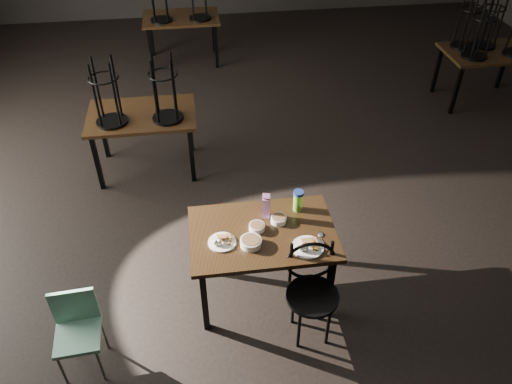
{
  "coord_description": "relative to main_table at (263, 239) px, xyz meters",
  "views": [
    {
      "loc": [
        -1.15,
        -4.13,
        3.58
      ],
      "look_at": [
        -0.69,
        -0.81,
        0.85
      ],
      "focal_mm": 35.0,
      "sensor_mm": 36.0,
      "label": 1
    }
  ],
  "objects": [
    {
      "name": "bg_table_far",
      "position": [
        -0.56,
        5.02,
        0.08
      ],
      "size": [
        1.2,
        0.8,
        1.48
      ],
      "color": "black",
      "rests_on": "ground"
    },
    {
      "name": "bg_table_right",
      "position": [
        3.59,
        3.14,
        0.13
      ],
      "size": [
        1.2,
        0.8,
        1.48
      ],
      "color": "black",
      "rests_on": "ground"
    },
    {
      "name": "juice_carton",
      "position": [
        0.06,
        0.18,
        0.2
      ],
      "size": [
        0.08,
        0.08,
        0.25
      ],
      "color": "#951B83",
      "rests_on": "main_table"
    },
    {
      "name": "plate_right",
      "position": [
        0.32,
        -0.23,
        0.1
      ],
      "size": [
        0.26,
        0.26,
        0.08
      ],
      "color": "white",
      "rests_on": "main_table"
    },
    {
      "name": "bentwood_chair",
      "position": [
        0.33,
        -0.42,
        -0.14
      ],
      "size": [
        0.42,
        0.42,
        0.89
      ],
      "rotation": [
        0.0,
        0.0,
        -0.06
      ],
      "color": "black",
      "rests_on": "ground"
    },
    {
      "name": "water_bottle",
      "position": [
        0.34,
        0.24,
        0.18
      ],
      "size": [
        0.09,
        0.09,
        0.2
      ],
      "color": "#78CC3C",
      "rests_on": "main_table"
    },
    {
      "name": "spoon",
      "position": [
        0.46,
        -0.11,
        0.08
      ],
      "size": [
        0.05,
        0.22,
        0.01
      ],
      "color": "silver",
      "rests_on": "main_table"
    },
    {
      "name": "bowl_big",
      "position": [
        -0.12,
        -0.14,
        0.11
      ],
      "size": [
        0.17,
        0.17,
        0.06
      ],
      "color": "white",
      "rests_on": "main_table"
    },
    {
      "name": "bg_table_left",
      "position": [
        -1.07,
        2.03,
        0.08
      ],
      "size": [
        1.2,
        0.8,
        1.48
      ],
      "color": "black",
      "rests_on": "ground"
    },
    {
      "name": "main_table",
      "position": [
        0.0,
        0.0,
        0.0
      ],
      "size": [
        1.2,
        0.8,
        0.75
      ],
      "color": "black",
      "rests_on": "ground"
    },
    {
      "name": "school_chair",
      "position": [
        -1.48,
        -0.5,
        -0.23
      ],
      "size": [
        0.36,
        0.36,
        0.72
      ],
      "rotation": [
        0.0,
        0.0,
        0.06
      ],
      "color": "#77BA9D",
      "rests_on": "ground"
    },
    {
      "name": "bowl_near",
      "position": [
        -0.04,
        0.04,
        0.11
      ],
      "size": [
        0.13,
        0.13,
        0.05
      ],
      "color": "white",
      "rests_on": "main_table"
    },
    {
      "name": "plate_left",
      "position": [
        -0.34,
        -0.08,
        0.1
      ],
      "size": [
        0.23,
        0.23,
        0.07
      ],
      "color": "white",
      "rests_on": "main_table"
    },
    {
      "name": "bowl_far",
      "position": [
        0.15,
        0.1,
        0.11
      ],
      "size": [
        0.13,
        0.13,
        0.05
      ],
      "color": "white",
      "rests_on": "main_table"
    }
  ]
}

